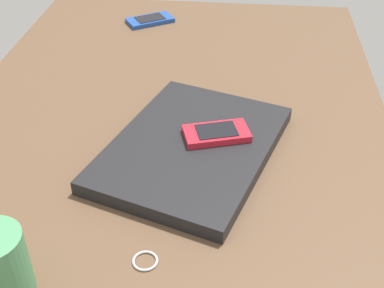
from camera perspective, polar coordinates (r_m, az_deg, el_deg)
desk_surface at (r=93.46cm, az=-2.64°, el=1.60°), size 120.00×80.00×3.00cm
laptop_closed at (r=84.32cm, az=0.00°, el=-0.43°), size 39.46×33.63×2.43cm
cell_phone_on_laptop at (r=84.62cm, az=2.75°, el=1.20°), size 8.62×11.88×1.30cm
cell_phone_on_desk at (r=133.06cm, az=-4.70°, el=13.61°), size 11.00×12.64×1.18cm
key_ring at (r=68.26cm, az=-5.24°, el=-12.85°), size 3.43×3.43×0.36cm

